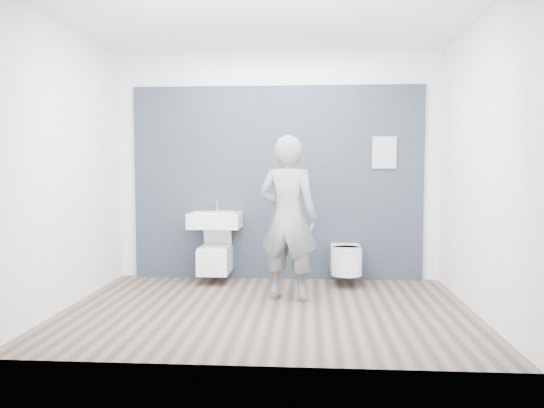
# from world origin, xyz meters

# --- Properties ---
(ground) EXTENTS (4.00, 4.00, 0.00)m
(ground) POSITION_xyz_m (0.00, 0.00, 0.00)
(ground) COLOR brown
(ground) RESTS_ON ground
(room_shell) EXTENTS (4.00, 4.00, 4.00)m
(room_shell) POSITION_xyz_m (0.00, 0.00, 1.74)
(room_shell) COLOR white
(room_shell) RESTS_ON ground
(tile_wall) EXTENTS (3.60, 0.06, 2.40)m
(tile_wall) POSITION_xyz_m (0.00, 1.47, 0.00)
(tile_wall) COLOR black
(tile_wall) RESTS_ON ground
(washbasin) EXTENTS (0.62, 0.47, 0.47)m
(washbasin) POSITION_xyz_m (-0.73, 1.21, 0.76)
(washbasin) COLOR white
(washbasin) RESTS_ON ground
(toilet_square) EXTENTS (0.36, 0.53, 0.70)m
(toilet_square) POSITION_xyz_m (-0.73, 1.18, 0.30)
(toilet_square) COLOR white
(toilet_square) RESTS_ON ground
(toilet_rounded) EXTENTS (0.36, 0.60, 0.33)m
(toilet_rounded) POSITION_xyz_m (0.84, 1.14, 0.31)
(toilet_rounded) COLOR white
(toilet_rounded) RESTS_ON ground
(info_placard) EXTENTS (0.29, 0.03, 0.39)m
(info_placard) POSITION_xyz_m (1.31, 1.43, 0.00)
(info_placard) COLOR white
(info_placard) RESTS_ON ground
(visitor) EXTENTS (0.71, 0.56, 1.73)m
(visitor) POSITION_xyz_m (0.18, 0.41, 0.87)
(visitor) COLOR slate
(visitor) RESTS_ON ground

